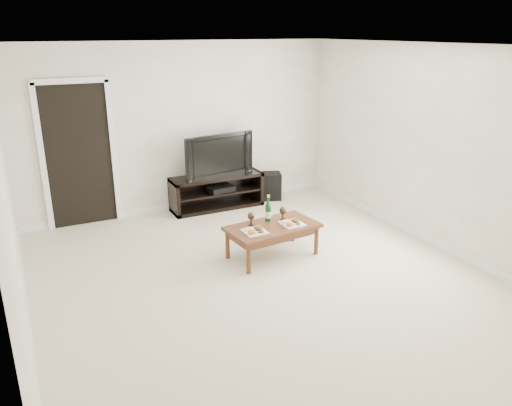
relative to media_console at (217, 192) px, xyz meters
The scene contains 14 objects.
floor 2.55m from the media_console, 100.54° to the right, with size 5.50×5.50×0.00m, color beige.
back_wall 1.16m from the media_console, 149.35° to the left, with size 5.00×0.04×2.60m, color white.
ceiling 3.46m from the media_console, 100.54° to the right, with size 5.00×5.50×0.04m, color white.
doorway 2.16m from the media_console, behind, with size 0.90×0.02×2.05m, color black.
media_console is the anchor object (origin of this frame).
television 0.62m from the media_console, ahead, with size 1.19×0.16×0.68m, color black.
av_receiver 0.08m from the media_console, ahead, with size 0.40×0.30×0.08m, color black.
subwoofer 1.01m from the media_console, ahead, with size 0.30×0.30×0.45m, color black.
coffee_table 2.01m from the media_console, 91.86° to the right, with size 1.14×0.62×0.42m, color brown.
plate_left 2.15m from the media_console, 99.75° to the right, with size 0.27×0.27×0.07m, color white.
plate_right 2.11m from the media_console, 85.28° to the right, with size 0.27×0.27×0.07m, color white.
wine_bottle 1.87m from the media_console, 91.20° to the right, with size 0.07×0.07×0.35m, color #0E3615.
goblet_left 1.91m from the media_console, 99.03° to the right, with size 0.09×0.09×0.17m, color #33261B, non-canonical shape.
goblet_right 1.90m from the media_console, 85.19° to the right, with size 0.09×0.09×0.17m, color #33261B, non-canonical shape.
Camera 1 is at (-2.38, -4.63, 2.75)m, focal length 35.00 mm.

